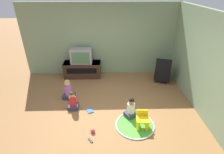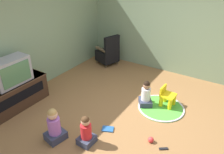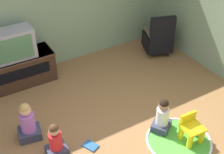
{
  "view_description": "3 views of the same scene",
  "coord_description": "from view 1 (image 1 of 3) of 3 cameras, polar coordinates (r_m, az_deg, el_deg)",
  "views": [
    {
      "loc": [
        0.06,
        -3.7,
        3.17
      ],
      "look_at": [
        0.18,
        0.65,
        0.82
      ],
      "focal_mm": 28.0,
      "sensor_mm": 36.0,
      "label": 1
    },
    {
      "loc": [
        -3.06,
        -1.59,
        2.79
      ],
      "look_at": [
        0.21,
        0.5,
        0.73
      ],
      "focal_mm": 35.0,
      "sensor_mm": 36.0,
      "label": 2
    },
    {
      "loc": [
        -1.78,
        -2.69,
        3.5
      ],
      "look_at": [
        0.26,
        0.75,
        0.64
      ],
      "focal_mm": 50.0,
      "sensor_mm": 36.0,
      "label": 3
    }
  ],
  "objects": [
    {
      "name": "play_mat",
      "position": [
        4.6,
        7.5,
        -15.23
      ],
      "size": [
        0.99,
        0.99,
        0.04
      ],
      "color": "green",
      "rests_on": "ground_plane"
    },
    {
      "name": "television",
      "position": [
        6.42,
        -10.0,
        6.76
      ],
      "size": [
        0.76,
        0.39,
        0.54
      ],
      "color": "#939399",
      "rests_on": "tv_cabinet"
    },
    {
      "name": "child_watching_center",
      "position": [
        4.69,
        6.2,
        -10.21
      ],
      "size": [
        0.39,
        0.38,
        0.59
      ],
      "rotation": [
        0.0,
        0.0,
        0.59
      ],
      "color": "#33384C",
      "rests_on": "ground_plane"
    },
    {
      "name": "wall_right",
      "position": [
        4.71,
        30.92,
        0.92
      ],
      "size": [
        0.12,
        5.65,
        2.62
      ],
      "color": "gray",
      "rests_on": "ground_plane"
    },
    {
      "name": "remote_control",
      "position": [
        4.25,
        -7.07,
        -19.87
      ],
      "size": [
        0.12,
        0.15,
        0.02
      ],
      "rotation": [
        0.0,
        0.0,
        2.21
      ],
      "color": "black",
      "rests_on": "ground_plane"
    },
    {
      "name": "book",
      "position": [
        5.02,
        -7.22,
        -10.81
      ],
      "size": [
        0.22,
        0.25,
        0.02
      ],
      "rotation": [
        0.0,
        0.0,
        1.98
      ],
      "color": "#235699",
      "rests_on": "ground_plane"
    },
    {
      "name": "wall_back",
      "position": [
        6.56,
        -3.71,
        11.91
      ],
      "size": [
        5.64,
        0.12,
        2.62
      ],
      "color": "gray",
      "rests_on": "ground_plane"
    },
    {
      "name": "yellow_kid_chair",
      "position": [
        4.46,
        9.87,
        -13.85
      ],
      "size": [
        0.32,
        0.31,
        0.44
      ],
      "rotation": [
        0.0,
        0.0,
        -0.06
      ],
      "color": "yellow",
      "rests_on": "ground_plane"
    },
    {
      "name": "child_watching_right",
      "position": [
        5.05,
        -12.69,
        -7.8
      ],
      "size": [
        0.29,
        0.26,
        0.57
      ],
      "rotation": [
        0.0,
        0.0,
        -0.02
      ],
      "color": "#33384C",
      "rests_on": "ground_plane"
    },
    {
      "name": "tv_cabinet",
      "position": [
        6.67,
        -9.57,
        2.52
      ],
      "size": [
        1.37,
        0.53,
        0.58
      ],
      "color": "#382316",
      "rests_on": "ground_plane"
    },
    {
      "name": "toy_ball",
      "position": [
        4.39,
        -6.31,
        -17.08
      ],
      "size": [
        0.1,
        0.1,
        0.1
      ],
      "color": "red",
      "rests_on": "ground_plane"
    },
    {
      "name": "child_watching_left",
      "position": [
        5.49,
        -14.09,
        -4.28
      ],
      "size": [
        0.38,
        0.34,
        0.65
      ],
      "rotation": [
        0.0,
        0.0,
        -0.19
      ],
      "color": "#33384C",
      "rests_on": "ground_plane"
    },
    {
      "name": "black_armchair",
      "position": [
        6.47,
        16.13,
        1.43
      ],
      "size": [
        0.68,
        0.69,
        0.93
      ],
      "rotation": [
        0.0,
        0.0,
        2.81
      ],
      "color": "brown",
      "rests_on": "ground_plane"
    },
    {
      "name": "ground_plane",
      "position": [
        4.87,
        -1.99,
        -12.18
      ],
      "size": [
        30.0,
        30.0,
        0.0
      ],
      "primitive_type": "plane",
      "color": "olive"
    }
  ]
}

